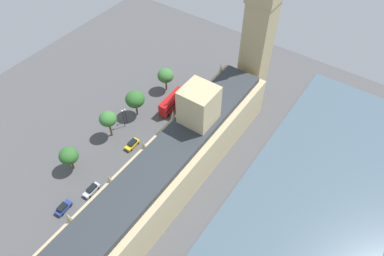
% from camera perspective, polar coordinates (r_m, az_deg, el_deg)
% --- Properties ---
extents(ground_plane, '(147.32, 147.32, 0.00)m').
position_cam_1_polar(ground_plane, '(92.74, -4.99, -9.12)').
color(ground_plane, '#4C4C4F').
extents(parliament_building, '(13.57, 77.32, 23.63)m').
position_cam_1_polar(parliament_building, '(86.59, -3.71, -6.55)').
color(parliament_building, tan).
rests_on(parliament_building, ground).
extents(clock_tower, '(8.17, 8.17, 55.95)m').
position_cam_1_polar(clock_tower, '(99.87, 11.32, 17.88)').
color(clock_tower, tan).
rests_on(clock_tower, ground).
extents(double_decker_bus_opposite_hall, '(2.95, 10.58, 4.75)m').
position_cam_1_polar(double_decker_bus_opposite_hall, '(108.68, -3.30, 4.23)').
color(double_decker_bus_opposite_hall, red).
rests_on(double_decker_bus_opposite_hall, ground).
extents(car_yellow_cab_leading, '(2.03, 4.61, 1.74)m').
position_cam_1_polar(car_yellow_cab_leading, '(100.75, -9.69, -2.58)').
color(car_yellow_cab_leading, gold).
rests_on(car_yellow_cab_leading, ground).
extents(car_silver_trailing, '(1.87, 4.78, 1.74)m').
position_cam_1_polar(car_silver_trailing, '(94.04, -15.99, -9.61)').
color(car_silver_trailing, '#B7B7BC').
rests_on(car_silver_trailing, ground).
extents(car_blue_near_tower, '(2.23, 4.48, 1.74)m').
position_cam_1_polar(car_blue_near_tower, '(93.36, -20.20, -12.07)').
color(car_blue_near_tower, navy).
rests_on(car_blue_near_tower, ground).
extents(pedestrian_far_end, '(0.62, 0.53, 1.58)m').
position_cam_1_polar(pedestrian_far_end, '(91.74, -11.27, -10.48)').
color(pedestrian_far_end, black).
rests_on(pedestrian_far_end, ground).
extents(plane_tree_corner, '(4.92, 4.92, 8.95)m').
position_cam_1_polar(plane_tree_corner, '(100.42, -13.51, 1.42)').
color(plane_tree_corner, brown).
rests_on(plane_tree_corner, ground).
extents(plane_tree_by_river_gate, '(5.05, 5.05, 7.59)m').
position_cam_1_polar(plane_tree_by_river_gate, '(96.44, -19.39, -4.28)').
color(plane_tree_by_river_gate, brown).
rests_on(plane_tree_by_river_gate, ground).
extents(plane_tree_kerbside, '(5.77, 5.77, 8.76)m').
position_cam_1_polar(plane_tree_kerbside, '(105.43, -9.24, 4.62)').
color(plane_tree_kerbside, brown).
rests_on(plane_tree_kerbside, ground).
extents(plane_tree_slot_10, '(5.19, 5.19, 8.05)m').
position_cam_1_polar(plane_tree_slot_10, '(113.32, -4.32, 8.48)').
color(plane_tree_slot_10, brown).
rests_on(plane_tree_slot_10, ground).
extents(street_lamp_slot_11, '(0.56, 0.56, 6.81)m').
position_cam_1_polar(street_lamp_slot_11, '(103.49, -11.17, 2.03)').
color(street_lamp_slot_11, black).
rests_on(street_lamp_slot_11, ground).
extents(street_lamp_slot_12, '(0.56, 0.56, 5.66)m').
position_cam_1_polar(street_lamp_slot_12, '(105.02, -10.79, 2.40)').
color(street_lamp_slot_12, black).
rests_on(street_lamp_slot_12, ground).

